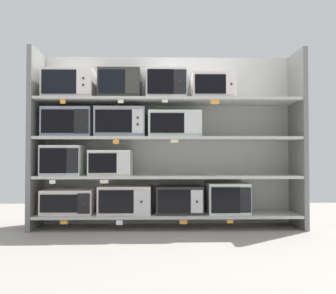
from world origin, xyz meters
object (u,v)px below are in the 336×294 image
(microwave_8, at_px, (175,125))
(microwave_10, at_px, (120,85))
(microwave_3, at_px, (227,198))
(microwave_4, at_px, (64,160))
(microwave_6, at_px, (68,123))
(microwave_12, at_px, (213,87))
(microwave_1, at_px, (125,200))
(microwave_0, at_px, (69,201))
(microwave_5, at_px, (111,163))
(microwave_2, at_px, (179,199))
(microwave_11, at_px, (166,85))
(microwave_7, at_px, (121,123))
(microwave_9, at_px, (70,85))

(microwave_8, relative_size, microwave_10, 1.28)
(microwave_3, height_order, microwave_10, microwave_10)
(microwave_3, height_order, microwave_4, microwave_4)
(microwave_3, height_order, microwave_6, microwave_6)
(microwave_6, xyz_separation_m, microwave_12, (1.57, 0.00, 0.39))
(microwave_10, distance_m, microwave_12, 1.01)
(microwave_10, bearing_deg, microwave_4, -179.99)
(microwave_8, bearing_deg, microwave_1, -179.97)
(microwave_0, bearing_deg, microwave_6, -178.63)
(microwave_4, bearing_deg, microwave_12, 0.01)
(microwave_5, bearing_deg, microwave_0, 179.98)
(microwave_2, distance_m, microwave_6, 1.46)
(microwave_3, distance_m, microwave_11, 1.40)
(microwave_7, bearing_deg, microwave_5, 179.98)
(microwave_0, bearing_deg, microwave_1, -0.03)
(microwave_1, relative_size, microwave_12, 1.20)
(microwave_0, relative_size, microwave_10, 1.23)
(microwave_2, distance_m, microwave_11, 1.26)
(microwave_6, relative_size, microwave_12, 1.12)
(microwave_0, relative_size, microwave_3, 1.23)
(microwave_0, distance_m, microwave_8, 1.41)
(microwave_10, bearing_deg, microwave_12, 0.01)
(microwave_9, bearing_deg, microwave_11, 0.00)
(microwave_10, xyz_separation_m, microwave_12, (1.01, 0.00, -0.02))
(microwave_11, bearing_deg, microwave_0, 179.98)
(microwave_4, height_order, microwave_7, microwave_7)
(microwave_4, distance_m, microwave_9, 0.82)
(microwave_7, bearing_deg, microwave_0, 179.98)
(microwave_5, bearing_deg, microwave_3, -0.01)
(microwave_10, distance_m, microwave_11, 0.50)
(microwave_1, bearing_deg, microwave_6, 179.99)
(microwave_12, bearing_deg, microwave_0, 179.99)
(microwave_7, bearing_deg, microwave_9, -179.98)
(microwave_7, xyz_separation_m, microwave_12, (1.01, 0.00, 0.39))
(microwave_0, xyz_separation_m, microwave_3, (1.72, -0.00, 0.03))
(microwave_2, height_order, microwave_9, microwave_9)
(microwave_8, distance_m, microwave_11, 0.44)
(microwave_5, bearing_deg, microwave_12, -0.00)
(microwave_3, height_order, microwave_7, microwave_7)
(microwave_3, height_order, microwave_12, microwave_12)
(microwave_1, bearing_deg, microwave_7, 179.80)
(microwave_6, bearing_deg, microwave_1, -0.01)
(microwave_1, xyz_separation_m, microwave_11, (0.44, -0.00, 1.25))
(microwave_9, relative_size, microwave_12, 1.16)
(microwave_3, bearing_deg, microwave_0, 179.99)
(microwave_8, relative_size, microwave_9, 1.05)
(microwave_1, distance_m, microwave_2, 0.58)
(microwave_10, bearing_deg, microwave_3, -0.01)
(microwave_5, bearing_deg, microwave_6, -179.99)
(microwave_1, distance_m, microwave_11, 1.32)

